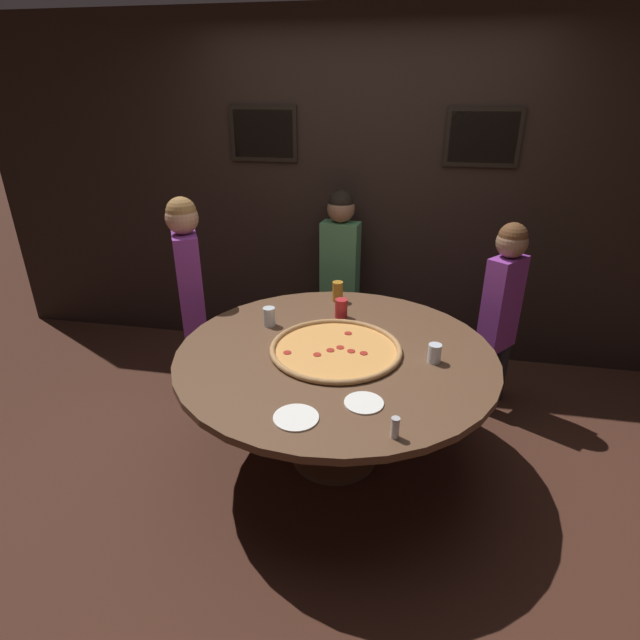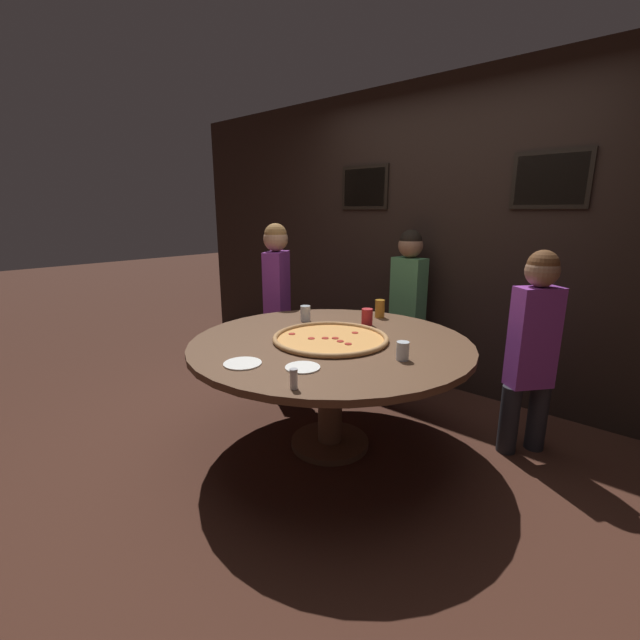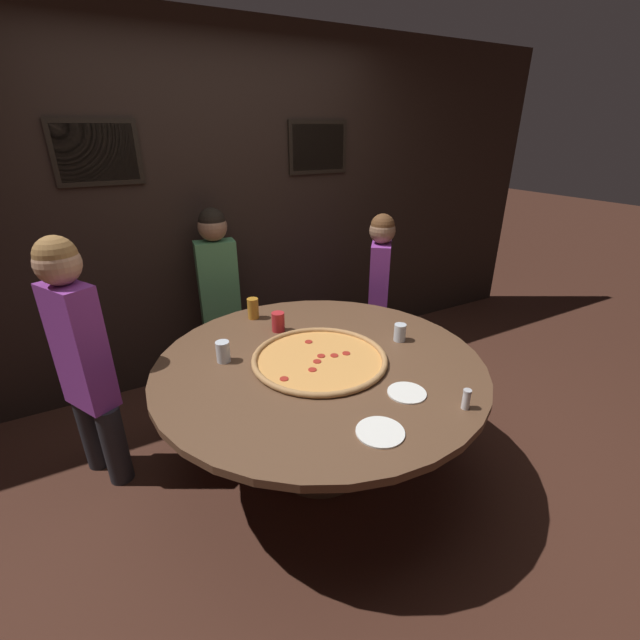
{
  "view_description": "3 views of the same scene",
  "coord_description": "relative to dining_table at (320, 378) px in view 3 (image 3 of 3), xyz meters",
  "views": [
    {
      "loc": [
        0.37,
        -2.41,
        2.07
      ],
      "look_at": [
        -0.1,
        0.07,
        0.89
      ],
      "focal_mm": 28.0,
      "sensor_mm": 36.0,
      "label": 1
    },
    {
      "loc": [
        1.66,
        -2.0,
        1.54
      ],
      "look_at": [
        -0.08,
        -0.01,
        0.86
      ],
      "focal_mm": 24.0,
      "sensor_mm": 36.0,
      "label": 2
    },
    {
      "loc": [
        -0.99,
        -1.76,
        1.9
      ],
      "look_at": [
        0.03,
        0.04,
        0.96
      ],
      "focal_mm": 24.0,
      "sensor_mm": 36.0,
      "label": 3
    }
  ],
  "objects": [
    {
      "name": "drink_cup_far_left",
      "position": [
        -0.45,
        0.25,
        0.17
      ],
      "size": [
        0.07,
        0.07,
        0.12
      ],
      "primitive_type": "cylinder",
      "color": "silver",
      "rests_on": "dining_table"
    },
    {
      "name": "white_plate_right_side",
      "position": [
        -0.07,
        -0.65,
        0.12
      ],
      "size": [
        0.2,
        0.2,
        0.01
      ],
      "primitive_type": "cylinder",
      "color": "white",
      "rests_on": "dining_table"
    },
    {
      "name": "dining_table",
      "position": [
        0.0,
        0.0,
        0.0
      ],
      "size": [
        1.78,
        1.78,
        0.74
      ],
      "color": "brown",
      "rests_on": "ground_plane"
    },
    {
      "name": "condiment_shaker",
      "position": [
        0.36,
        -0.7,
        0.16
      ],
      "size": [
        0.04,
        0.04,
        0.1
      ],
      "color": "silver",
      "rests_on": "dining_table"
    },
    {
      "name": "diner_far_left",
      "position": [
        0.98,
        0.79,
        0.12
      ],
      "size": [
        0.3,
        0.33,
        1.32
      ],
      "rotation": [
        0.0,
        0.0,
        -2.25
      ],
      "color": "#232328",
      "rests_on": "ground_plane"
    },
    {
      "name": "back_wall",
      "position": [
        0.0,
        1.49,
        0.68
      ],
      "size": [
        6.4,
        0.08,
        2.6
      ],
      "color": "black",
      "rests_on": "ground_plane"
    },
    {
      "name": "drink_cup_near_right",
      "position": [
        0.53,
        -0.02,
        0.16
      ],
      "size": [
        0.07,
        0.07,
        0.1
      ],
      "primitive_type": "cylinder",
      "color": "silver",
      "rests_on": "dining_table"
    },
    {
      "name": "white_plate_left_side",
      "position": [
        0.21,
        -0.48,
        0.12
      ],
      "size": [
        0.19,
        0.19,
        0.01
      ],
      "primitive_type": "cylinder",
      "color": "white",
      "rests_on": "dining_table"
    },
    {
      "name": "ground_plane",
      "position": [
        0.0,
        0.0,
        -0.63
      ],
      "size": [
        24.0,
        24.0,
        0.0
      ],
      "primitive_type": "plane",
      "color": "#422319"
    },
    {
      "name": "drink_cup_beside_pizza",
      "position": [
        -0.1,
        0.71,
        0.18
      ],
      "size": [
        0.07,
        0.07,
        0.14
      ],
      "primitive_type": "cylinder",
      "color": "#BC7A23",
      "rests_on": "dining_table"
    },
    {
      "name": "drink_cup_front_edge",
      "position": [
        -0.04,
        0.45,
        0.17
      ],
      "size": [
        0.08,
        0.08,
        0.12
      ],
      "primitive_type": "cylinder",
      "color": "#B22328",
      "rests_on": "dining_table"
    },
    {
      "name": "diner_far_right",
      "position": [
        -0.17,
        1.25,
        0.16
      ],
      "size": [
        0.36,
        0.21,
        1.39
      ],
      "rotation": [
        0.0,
        0.0,
        3.01
      ],
      "color": "#232328",
      "rests_on": "ground_plane"
    },
    {
      "name": "diner_side_left",
      "position": [
        -1.12,
        0.59,
        0.19
      ],
      "size": [
        0.28,
        0.38,
        1.43
      ],
      "rotation": [
        0.0,
        0.0,
        2.05
      ],
      "color": "#232328",
      "rests_on": "ground_plane"
    },
    {
      "name": "giant_pizza",
      "position": [
        -0.0,
        -0.0,
        0.13
      ],
      "size": [
        0.74,
        0.74,
        0.03
      ],
      "color": "#E0994C",
      "rests_on": "dining_table"
    }
  ]
}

